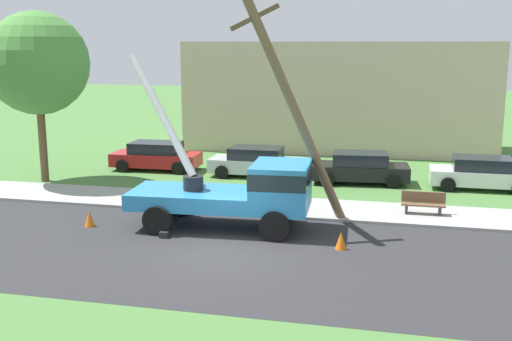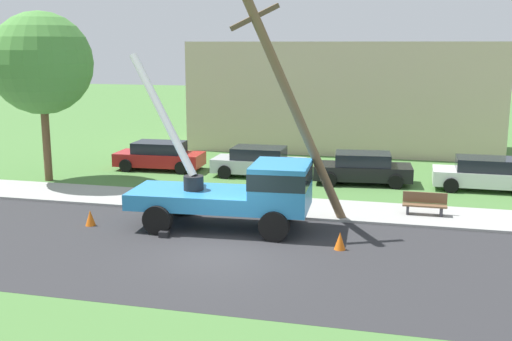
{
  "view_description": "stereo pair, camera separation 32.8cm",
  "coord_description": "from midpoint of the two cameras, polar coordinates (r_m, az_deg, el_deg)",
  "views": [
    {
      "loc": [
        5.16,
        -17.54,
        6.34
      ],
      "look_at": [
        0.41,
        2.74,
        2.08
      ],
      "focal_mm": 43.91,
      "sensor_mm": 36.0,
      "label": 1
    },
    {
      "loc": [
        5.48,
        -17.46,
        6.34
      ],
      "look_at": [
        0.41,
        2.74,
        2.08
      ],
      "focal_mm": 43.91,
      "sensor_mm": 36.0,
      "label": 2
    }
  ],
  "objects": [
    {
      "name": "traffic_cone_ahead",
      "position": [
        19.8,
        8.13,
        -6.37
      ],
      "size": [
        0.36,
        0.36,
        0.56
      ],
      "primitive_type": "cone",
      "color": "orange",
      "rests_on": "ground"
    },
    {
      "name": "sidewalk_strip",
      "position": [
        24.65,
        1.16,
        -3.22
      ],
      "size": [
        80.0,
        2.92,
        0.1
      ],
      "primitive_type": "cube",
      "color": "#9E9E99",
      "rests_on": "ground"
    },
    {
      "name": "parked_sedan_red",
      "position": [
        32.08,
        -8.49,
        1.34
      ],
      "size": [
        4.47,
        2.13,
        1.42
      ],
      "color": "#B21E1E",
      "rests_on": "ground"
    },
    {
      "name": "utility_truck",
      "position": [
        21.5,
        -0.69,
        -1.69
      ],
      "size": [
        6.89,
        3.21,
        5.98
      ],
      "color": "#2D84C6",
      "rests_on": "ground"
    },
    {
      "name": "parked_sedan_white",
      "position": [
        29.15,
        20.44,
        -0.3
      ],
      "size": [
        4.41,
        2.03,
        1.42
      ],
      "color": "silver",
      "rests_on": "ground"
    },
    {
      "name": "park_bench",
      "position": [
        24.04,
        15.49,
        -3.01
      ],
      "size": [
        1.6,
        0.45,
        0.9
      ],
      "color": "brown",
      "rests_on": "ground"
    },
    {
      "name": "road_asphalt",
      "position": [
        19.36,
        -2.68,
        -7.55
      ],
      "size": [
        80.0,
        8.54,
        0.01
      ],
      "primitive_type": "cube",
      "color": "#2B2B2D",
      "rests_on": "ground"
    },
    {
      "name": "parked_sedan_silver",
      "position": [
        30.1,
        0.57,
        0.8
      ],
      "size": [
        4.4,
        2.03,
        1.42
      ],
      "color": "#B7B7BF",
      "rests_on": "ground"
    },
    {
      "name": "ground_plane",
      "position": [
        30.64,
        3.79,
        -0.4
      ],
      "size": [
        120.0,
        120.0,
        0.0
      ],
      "primitive_type": "plane",
      "color": "#477538"
    },
    {
      "name": "roadside_tree_near",
      "position": [
        30.24,
        -18.68,
        9.22
      ],
      "size": [
        4.64,
        4.64,
        7.75
      ],
      "color": "brown",
      "rests_on": "ground"
    },
    {
      "name": "parked_sedan_black",
      "position": [
        29.02,
        10.01,
        0.21
      ],
      "size": [
        4.55,
        2.28,
        1.42
      ],
      "color": "black",
      "rests_on": "ground"
    },
    {
      "name": "leaning_utility_pole",
      "position": [
        21.51,
        3.87,
        5.87
      ],
      "size": [
        3.79,
        2.61,
        8.27
      ],
      "color": "brown",
      "rests_on": "ground"
    },
    {
      "name": "traffic_cone_behind",
      "position": [
        22.83,
        -14.46,
        -4.2
      ],
      "size": [
        0.36,
        0.36,
        0.56
      ],
      "primitive_type": "cone",
      "color": "orange",
      "rests_on": "ground"
    },
    {
      "name": "lowrise_building_backdrop",
      "position": [
        38.32,
        8.27,
        6.75
      ],
      "size": [
        18.0,
        6.0,
        6.4
      ],
      "primitive_type": "cube",
      "color": "#C6B293",
      "rests_on": "ground"
    }
  ]
}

